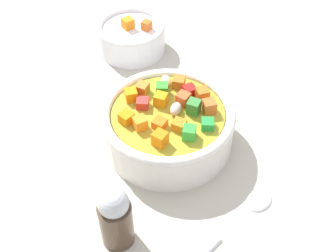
{
  "coord_description": "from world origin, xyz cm",
  "views": [
    {
      "loc": [
        2.09,
        36.66,
        40.91
      ],
      "look_at": [
        0.0,
        0.0,
        2.71
      ],
      "focal_mm": 46.82,
      "sensor_mm": 36.0,
      "label": 1
    }
  ],
  "objects": [
    {
      "name": "side_bowl_small",
      "position": [
        4.46,
        -19.56,
        2.34
      ],
      "size": [
        10.26,
        10.26,
        5.39
      ],
      "color": "white",
      "rests_on": "ground_plane"
    },
    {
      "name": "ground_plane",
      "position": [
        0.0,
        0.0,
        -1.0
      ],
      "size": [
        140.0,
        140.0,
        2.0
      ],
      "primitive_type": "cube",
      "color": "#BAB2A0"
    },
    {
      "name": "pepper_shaker",
      "position": [
        5.89,
        13.24,
        3.9
      ],
      "size": [
        3.38,
        3.38,
        7.91
      ],
      "color": "#4C3828",
      "rests_on": "ground_plane"
    },
    {
      "name": "soup_bowl_main",
      "position": [
        -0.01,
        -0.02,
        3.01
      ],
      "size": [
        16.03,
        16.03,
        6.59
      ],
      "color": "white",
      "rests_on": "ground_plane"
    },
    {
      "name": "spoon",
      "position": [
        -5.09,
        13.73,
        0.43
      ],
      "size": [
        16.3,
        15.23,
        0.94
      ],
      "rotation": [
        0.0,
        0.0,
        3.89
      ],
      "color": "silver",
      "rests_on": "ground_plane"
    }
  ]
}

